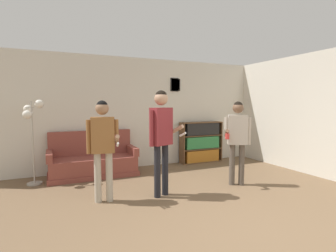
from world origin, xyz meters
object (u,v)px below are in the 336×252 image
object	(u,v)px
bookshelf	(201,142)
person_player_foreground_left	(103,140)
person_player_foreground_center	(161,131)
person_watcher_holding_cup	(237,134)
floor_lamp	(32,122)
couch	(93,162)

from	to	relation	value
bookshelf	person_player_foreground_left	distance (m)	3.51
person_player_foreground_center	bookshelf	bearing A→B (deg)	45.16
bookshelf	person_watcher_holding_cup	bearing A→B (deg)	-101.63
person_player_foreground_center	person_watcher_holding_cup	world-z (taller)	person_player_foreground_center
floor_lamp	person_watcher_holding_cup	world-z (taller)	floor_lamp
couch	person_player_foreground_left	size ratio (longest dim) A/B	1.14
floor_lamp	person_player_foreground_left	xyz separation A→B (m)	(1.08, -1.49, -0.23)
floor_lamp	person_player_foreground_center	bearing A→B (deg)	-38.72
floor_lamp	person_watcher_holding_cup	distance (m)	3.97
person_watcher_holding_cup	person_player_foreground_left	bearing A→B (deg)	176.44
bookshelf	floor_lamp	bearing A→B (deg)	-174.61
floor_lamp	bookshelf	bearing A→B (deg)	5.39
bookshelf	floor_lamp	size ratio (longest dim) A/B	0.71
person_player_foreground_left	couch	bearing A→B (deg)	87.56
floor_lamp	person_player_foreground_left	distance (m)	1.85
couch	floor_lamp	distance (m)	1.48
person_player_foreground_left	person_player_foreground_center	bearing A→B (deg)	-8.19
bookshelf	person_player_foreground_center	world-z (taller)	person_player_foreground_center
floor_lamp	person_player_foreground_center	world-z (taller)	person_player_foreground_center
bookshelf	couch	bearing A→B (deg)	-176.24
couch	floor_lamp	bearing A→B (deg)	-170.60
bookshelf	person_player_foreground_center	xyz separation A→B (m)	(-1.99, -2.00, 0.58)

